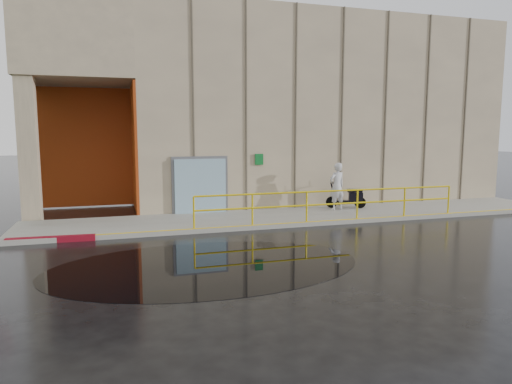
% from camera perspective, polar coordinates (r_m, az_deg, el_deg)
% --- Properties ---
extents(ground, '(120.00, 120.00, 0.00)m').
position_cam_1_polar(ground, '(11.53, -2.70, -8.23)').
color(ground, black).
rests_on(ground, ground).
extents(sidewalk, '(20.00, 3.00, 0.15)m').
position_cam_1_polar(sidewalk, '(16.95, 6.70, -2.95)').
color(sidewalk, gray).
rests_on(sidewalk, ground).
extents(building, '(20.00, 10.17, 8.00)m').
position_cam_1_polar(building, '(23.14, 2.86, 10.11)').
color(building, gray).
rests_on(building, ground).
extents(guardrail, '(9.56, 0.06, 1.03)m').
position_cam_1_polar(guardrail, '(15.75, 9.54, -1.57)').
color(guardrail, '#D9BB0B').
rests_on(guardrail, sidewalk).
extents(person, '(0.74, 0.57, 1.82)m').
position_cam_1_polar(person, '(17.82, 10.08, 0.69)').
color(person, '#B9B9BE').
rests_on(person, sidewalk).
extents(scooter, '(1.60, 1.03, 1.21)m').
position_cam_1_polar(scooter, '(18.36, 11.26, 0.18)').
color(scooter, black).
rests_on(scooter, sidewalk).
extents(red_curb, '(2.41, 0.33, 0.18)m').
position_cam_1_polar(red_curb, '(14.31, -24.24, -5.43)').
color(red_curb, maroon).
rests_on(red_curb, ground).
extents(puddle, '(7.48, 4.68, 0.01)m').
position_cam_1_polar(puddle, '(10.91, -6.25, -9.17)').
color(puddle, black).
rests_on(puddle, ground).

